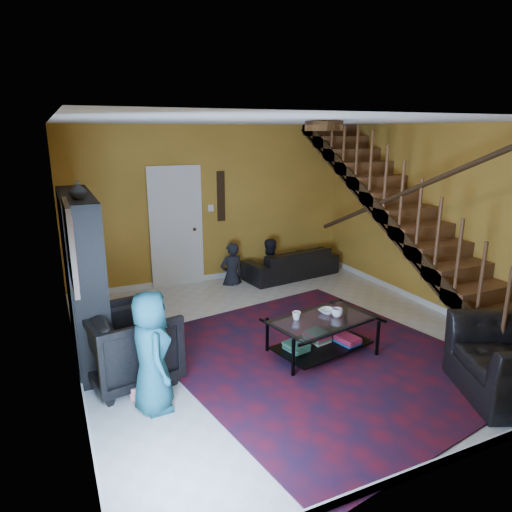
{
  "coord_description": "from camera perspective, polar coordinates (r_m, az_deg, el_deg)",
  "views": [
    {
      "loc": [
        -2.71,
        -4.99,
        2.69
      ],
      "look_at": [
        -0.23,
        0.4,
        1.06
      ],
      "focal_mm": 32.0,
      "sensor_mm": 36.0,
      "label": 1
    }
  ],
  "objects": [
    {
      "name": "room",
      "position": [
        6.99,
        -11.6,
        -7.16
      ],
      "size": [
        5.5,
        5.5,
        5.5
      ],
      "color": "#C2872B",
      "rests_on": "ground"
    },
    {
      "name": "staircase",
      "position": [
        7.06,
        19.07,
        3.99
      ],
      "size": [
        0.95,
        5.02,
        3.18
      ],
      "color": "brown",
      "rests_on": "floor"
    },
    {
      "name": "rug",
      "position": [
        5.77,
        7.9,
        -12.47
      ],
      "size": [
        3.87,
        4.26,
        0.02
      ],
      "primitive_type": "cube",
      "rotation": [
        0.0,
        0.0,
        0.17
      ],
      "color": "#490D18",
      "rests_on": "floor"
    },
    {
      "name": "sofa",
      "position": [
        8.7,
        4.35,
        -0.84
      ],
      "size": [
        1.91,
        0.96,
        0.54
      ],
      "primitive_type": "imported",
      "rotation": [
        0.0,
        0.0,
        3.28
      ],
      "color": "black",
      "rests_on": "floor"
    },
    {
      "name": "vase",
      "position": [
        5.13,
        -21.38,
        7.67
      ],
      "size": [
        0.18,
        0.18,
        0.19
      ],
      "primitive_type": "imported",
      "color": "#999999",
      "rests_on": "bookshelf"
    },
    {
      "name": "bookshelf",
      "position": [
        5.86,
        -20.65,
        -2.79
      ],
      "size": [
        0.35,
        1.8,
        2.0
      ],
      "color": "black",
      "rests_on": "floor"
    },
    {
      "name": "armchair_left",
      "position": [
        5.28,
        -15.41,
        -10.65
      ],
      "size": [
        1.07,
        1.05,
        0.85
      ],
      "primitive_type": "imported",
      "rotation": [
        0.0,
        0.0,
        1.74
      ],
      "color": "black",
      "rests_on": "floor"
    },
    {
      "name": "popcorn_bucket",
      "position": [
        5.05,
        -14.83,
        -16.18
      ],
      "size": [
        0.17,
        0.17,
        0.15
      ],
      "primitive_type": "cylinder",
      "rotation": [
        0.0,
        0.0,
        0.44
      ],
      "color": "red",
      "rests_on": "rug"
    },
    {
      "name": "floor",
      "position": [
        6.28,
        3.45,
        -10.02
      ],
      "size": [
        5.5,
        5.5,
        0.0
      ],
      "primitive_type": "plane",
      "color": "beige",
      "rests_on": "ground"
    },
    {
      "name": "person_adult_b",
      "position": [
        8.57,
        1.57,
        -1.81
      ],
      "size": [
        0.59,
        0.46,
        1.21
      ],
      "primitive_type": "imported",
      "rotation": [
        0.0,
        0.0,
        3.14
      ],
      "color": "black",
      "rests_on": "sofa"
    },
    {
      "name": "cup_b",
      "position": [
        5.6,
        5.09,
        -7.45
      ],
      "size": [
        0.13,
        0.13,
        0.1
      ],
      "primitive_type": "imported",
      "rotation": [
        0.0,
        0.0,
        0.28
      ],
      "color": "#999999",
      "rests_on": "coffee_table"
    },
    {
      "name": "person_child",
      "position": [
        4.63,
        -12.94,
        -11.62
      ],
      "size": [
        0.41,
        0.61,
        1.24
      ],
      "primitive_type": "imported",
      "rotation": [
        0.0,
        0.0,
        1.59
      ],
      "color": "#1B5B69",
      "rests_on": "armchair_left"
    },
    {
      "name": "wall_hanging",
      "position": [
        8.31,
        -4.4,
        7.45
      ],
      "size": [
        0.14,
        0.03,
        0.9
      ],
      "primitive_type": "cube",
      "color": "black",
      "rests_on": "room"
    },
    {
      "name": "person_adult_a",
      "position": [
        8.28,
        -3.04,
        -2.42
      ],
      "size": [
        0.46,
        0.32,
        1.22
      ],
      "primitive_type": "imported",
      "rotation": [
        0.0,
        0.0,
        3.2
      ],
      "color": "black",
      "rests_on": "sofa"
    },
    {
      "name": "door",
      "position": [
        8.14,
        -9.93,
        3.35
      ],
      "size": [
        0.82,
        0.05,
        2.05
      ],
      "primitive_type": "cube",
      "color": "silver",
      "rests_on": "floor"
    },
    {
      "name": "coffee_table",
      "position": [
        5.76,
        8.26,
        -9.61
      ],
      "size": [
        1.36,
        0.96,
        0.47
      ],
      "rotation": [
        0.0,
        0.0,
        0.2
      ],
      "color": "black",
      "rests_on": "floor"
    },
    {
      "name": "ceiling_fixture",
      "position": [
        4.99,
        8.47,
        15.78
      ],
      "size": [
        0.4,
        0.4,
        0.1
      ],
      "primitive_type": "cylinder",
      "color": "#3F2814",
      "rests_on": "room"
    },
    {
      "name": "bowl",
      "position": [
        5.85,
        8.94,
        -6.85
      ],
      "size": [
        0.26,
        0.26,
        0.05
      ],
      "primitive_type": "imported",
      "rotation": [
        0.0,
        0.0,
        0.35
      ],
      "color": "#999999",
      "rests_on": "coffee_table"
    },
    {
      "name": "cup_a",
      "position": [
        5.75,
        10.09,
        -6.98
      ],
      "size": [
        0.16,
        0.16,
        0.11
      ],
      "primitive_type": "imported",
      "rotation": [
        0.0,
        0.0,
        -0.24
      ],
      "color": "#999999",
      "rests_on": "coffee_table"
    },
    {
      "name": "framed_picture",
      "position": [
        4.2,
        -22.21,
        1.26
      ],
      "size": [
        0.04,
        0.74,
        0.74
      ],
      "primitive_type": "cube",
      "color": "maroon",
      "rests_on": "room"
    }
  ]
}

